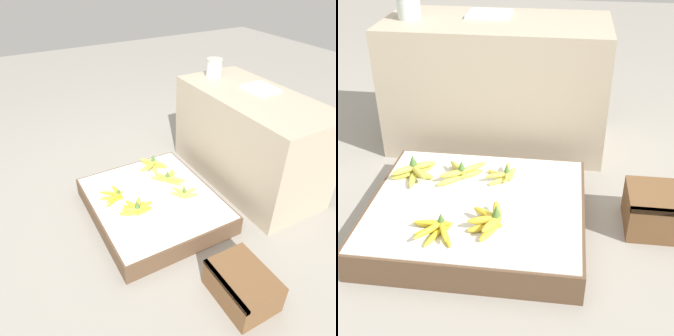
{
  "view_description": "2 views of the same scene",
  "coord_description": "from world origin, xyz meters",
  "views": [
    {
      "loc": [
        1.64,
        -0.79,
        1.62
      ],
      "look_at": [
        -0.03,
        0.14,
        0.33
      ],
      "focal_mm": 35.0,
      "sensor_mm": 36.0,
      "label": 1
    },
    {
      "loc": [
        0.35,
        -1.69,
        1.38
      ],
      "look_at": [
        0.12,
        0.08,
        0.28
      ],
      "focal_mm": 50.0,
      "sensor_mm": 36.0,
      "label": 2
    }
  ],
  "objects": [
    {
      "name": "wooden_crate",
      "position": [
        0.86,
        0.11,
        0.09
      ],
      "size": [
        0.37,
        0.27,
        0.19
      ],
      "color": "brown",
      "rests_on": "ground_plane"
    },
    {
      "name": "banana_bunch_front_midright",
      "position": [
        0.09,
        -0.17,
        0.18
      ],
      "size": [
        0.15,
        0.24,
        0.11
      ],
      "color": "gold",
      "rests_on": "display_platform"
    },
    {
      "name": "banana_bunch_middle_midleft",
      "position": [
        -0.11,
        0.19,
        0.18
      ],
      "size": [
        0.22,
        0.21,
        0.1
      ],
      "color": "gold",
      "rests_on": "display_platform"
    },
    {
      "name": "display_platform",
      "position": [
        0.0,
        0.0,
        0.07
      ],
      "size": [
        0.97,
        0.85,
        0.14
      ],
      "color": "brown",
      "rests_on": "ground_plane"
    },
    {
      "name": "banana_bunch_middle_left",
      "position": [
        -0.34,
        0.17,
        0.18
      ],
      "size": [
        0.22,
        0.23,
        0.12
      ],
      "color": "gold",
      "rests_on": "display_platform"
    },
    {
      "name": "glass_jar",
      "position": [
        -0.51,
        0.84,
        0.81
      ],
      "size": [
        0.13,
        0.13,
        0.14
      ],
      "color": "silver",
      "rests_on": "back_vendor_table"
    },
    {
      "name": "banana_bunch_front_midleft",
      "position": [
        -0.12,
        -0.24,
        0.17
      ],
      "size": [
        0.2,
        0.17,
        0.09
      ],
      "color": "yellow",
      "rests_on": "display_platform"
    },
    {
      "name": "ground_plane",
      "position": [
        0.0,
        0.0,
        0.0
      ],
      "size": [
        10.0,
        10.0,
        0.0
      ],
      "primitive_type": "plane",
      "color": "gray"
    },
    {
      "name": "foam_tray_white",
      "position": [
        -0.09,
        0.96,
        0.75
      ],
      "size": [
        0.24,
        0.21,
        0.02
      ],
      "color": "white",
      "rests_on": "back_vendor_table"
    },
    {
      "name": "banana_bunch_middle_midright",
      "position": [
        0.1,
        0.2,
        0.17
      ],
      "size": [
        0.15,
        0.18,
        0.09
      ],
      "color": "#DBCC4C",
      "rests_on": "display_platform"
    },
    {
      "name": "back_vendor_table",
      "position": [
        -0.03,
        0.87,
        0.37
      ],
      "size": [
        1.25,
        0.6,
        0.74
      ],
      "color": "tan",
      "rests_on": "ground_plane"
    }
  ]
}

